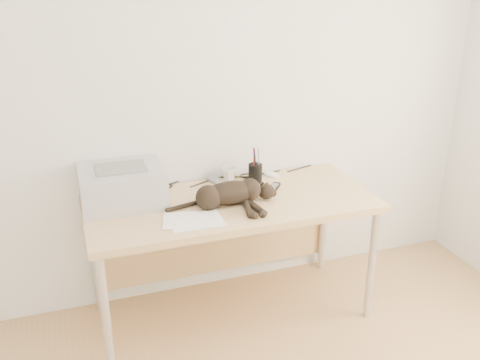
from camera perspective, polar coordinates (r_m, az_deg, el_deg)
name	(u,v)px	position (r m, az deg, el deg)	size (l,w,h in m)	color
wall_back	(211,88)	(3.12, -3.08, 9.82)	(3.50, 3.50, 0.00)	white
desk	(227,216)	(3.10, -1.41, -3.83)	(1.60, 0.70, 0.74)	#D6B47D
printer	(122,185)	(2.98, -12.47, -0.57)	(0.45, 0.38, 0.21)	#A6A7AB
papers	(193,220)	(2.75, -5.04, -4.32)	(0.32, 0.25, 0.01)	white
cat	(228,195)	(2.89, -1.31, -1.60)	(0.62, 0.28, 0.14)	black
mug	(229,174)	(3.22, -1.18, 0.60)	(0.09, 0.09, 0.09)	white
pen_cup	(255,173)	(3.20, 1.63, 0.77)	(0.08, 0.08, 0.21)	black
remote_grey	(219,183)	(3.18, -2.29, -0.30)	(0.05, 0.19, 0.02)	slate
remote_black	(273,188)	(3.11, 3.59, -0.89)	(0.04, 0.16, 0.02)	black
mouse	(271,173)	(3.32, 3.37, 0.78)	(0.07, 0.12, 0.04)	white
cable_tangle	(215,180)	(3.24, -2.64, 0.02)	(1.36, 0.08, 0.01)	black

